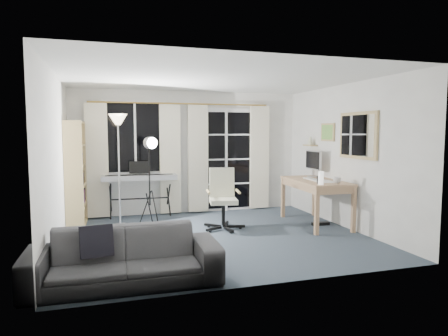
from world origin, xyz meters
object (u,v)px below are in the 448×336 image
(office_chair, at_px, (222,193))
(monitor, at_px, (313,161))
(keyboard_piano, at_px, (140,178))
(bookshelf, at_px, (74,177))
(studio_light, at_px, (150,153))
(torchiere_lamp, at_px, (118,136))
(mug, at_px, (337,179))
(sofa, at_px, (124,248))
(desk, at_px, (316,185))

(office_chair, height_order, monitor, monitor)
(keyboard_piano, distance_m, office_chair, 1.71)
(bookshelf, relative_size, studio_light, 1.15)
(torchiere_lamp, distance_m, mug, 3.67)
(office_chair, height_order, sofa, office_chair)
(bookshelf, xyz_separation_m, mug, (4.10, -1.55, -0.01))
(studio_light, relative_size, sofa, 0.78)
(bookshelf, relative_size, monitor, 3.19)
(mug, bearing_deg, keyboard_piano, 147.89)
(torchiere_lamp, bearing_deg, studio_light, -11.03)
(keyboard_piano, distance_m, studio_light, 0.84)
(bookshelf, xyz_separation_m, desk, (4.00, -1.05, -0.17))
(torchiere_lamp, relative_size, office_chair, 1.89)
(bookshelf, xyz_separation_m, office_chair, (2.38, -0.83, -0.26))
(mug, bearing_deg, studio_light, 157.15)
(torchiere_lamp, height_order, desk, torchiere_lamp)
(office_chair, xyz_separation_m, desk, (1.62, -0.22, 0.09))
(torchiere_lamp, bearing_deg, mug, -21.14)
(studio_light, xyz_separation_m, office_chair, (1.13, -0.48, -0.65))
(studio_light, height_order, office_chair, studio_light)
(bookshelf, distance_m, desk, 4.14)
(bookshelf, height_order, studio_light, bookshelf)
(office_chair, relative_size, sofa, 0.50)
(bookshelf, distance_m, studio_light, 1.36)
(keyboard_piano, bearing_deg, sofa, -95.44)
(bookshelf, xyz_separation_m, sofa, (0.68, -2.93, -0.46))
(bookshelf, xyz_separation_m, torchiere_lamp, (0.74, -0.25, 0.68))
(sofa, bearing_deg, torchiere_lamp, 90.25)
(keyboard_piano, xyz_separation_m, studio_light, (0.13, -0.67, 0.50))
(desk, xyz_separation_m, mug, (0.10, -0.50, 0.16))
(sofa, bearing_deg, studio_light, 78.96)
(desk, height_order, mug, mug)
(bookshelf, relative_size, keyboard_piano, 1.30)
(bookshelf, height_order, keyboard_piano, bookshelf)
(studio_light, bearing_deg, sofa, -125.51)
(torchiere_lamp, distance_m, keyboard_piano, 1.04)
(studio_light, bearing_deg, office_chair, -46.02)
(torchiere_lamp, relative_size, keyboard_piano, 1.38)
(desk, xyz_separation_m, monitor, (0.20, 0.45, 0.39))
(sofa, bearing_deg, monitor, 34.89)
(keyboard_piano, height_order, office_chair, keyboard_piano)
(studio_light, distance_m, monitor, 2.96)
(torchiere_lamp, distance_m, monitor, 3.51)
(bookshelf, xyz_separation_m, monitor, (4.20, -0.60, 0.22))
(keyboard_piano, bearing_deg, torchiere_lamp, -121.64)
(studio_light, relative_size, mug, 12.20)
(torchiere_lamp, height_order, mug, torchiere_lamp)
(torchiere_lamp, bearing_deg, office_chair, -19.43)
(torchiere_lamp, xyz_separation_m, monitor, (3.46, -0.35, -0.46))
(mug, bearing_deg, office_chair, 157.26)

